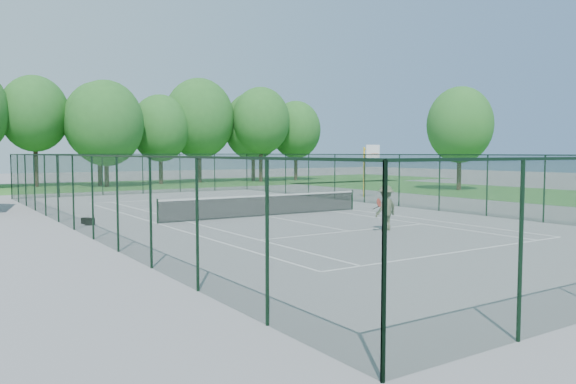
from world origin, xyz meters
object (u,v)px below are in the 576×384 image
Objects in this scene: tennis_net at (266,204)px; basketball_goal at (369,160)px; sports_bag_a at (90,222)px; tennis_player at (386,208)px.

basketball_goal reaches higher than tennis_net.
basketball_goal reaches higher than sports_bag_a.
sports_bag_a is 0.22× the size of tennis_player.
basketball_goal is at bearing 50.76° from tennis_player.
basketball_goal is 9.30× the size of sports_bag_a.
basketball_goal is 16.99m from tennis_player.
sports_bag_a is (-8.10, 1.16, -0.42)m from tennis_net.
sports_bag_a is (-20.16, -4.92, -2.41)m from basketball_goal.
tennis_player is at bearing -17.21° from sports_bag_a.
basketball_goal is 20.89m from sports_bag_a.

